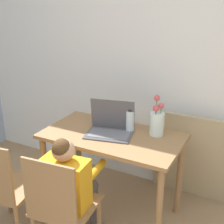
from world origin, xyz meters
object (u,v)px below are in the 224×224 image
object	(u,v)px
chair_spare	(3,189)
flower_vase	(157,122)
laptop	(111,126)
water_bottle	(130,121)
chair_occupied	(61,208)
person_seated	(70,181)

from	to	relation	value
chair_spare	flower_vase	xyz separation A→B (m)	(0.90, 0.80, 0.42)
laptop	water_bottle	bearing A→B (deg)	25.58
chair_occupied	flower_vase	bearing A→B (deg)	-120.89
chair_spare	person_seated	world-z (taller)	person_seated
chair_spare	flower_vase	bearing A→B (deg)	-146.64
flower_vase	water_bottle	size ratio (longest dim) A/B	1.66
chair_occupied	person_seated	size ratio (longest dim) A/B	0.92
laptop	flower_vase	size ratio (longest dim) A/B	1.27
chair_occupied	chair_spare	distance (m)	0.52
person_seated	chair_spare	bearing A→B (deg)	10.49
chair_occupied	chair_spare	bearing A→B (deg)	-3.23
chair_spare	water_bottle	size ratio (longest dim) A/B	4.41
water_bottle	laptop	bearing A→B (deg)	-141.69
laptop	water_bottle	xyz separation A→B (m)	(0.13, 0.10, 0.03)
chair_spare	water_bottle	bearing A→B (deg)	-140.28
flower_vase	chair_occupied	bearing A→B (deg)	-115.81
chair_occupied	flower_vase	distance (m)	0.97
laptop	flower_vase	bearing A→B (deg)	9.42
chair_spare	chair_occupied	bearing A→B (deg)	173.45
water_bottle	person_seated	bearing A→B (deg)	-105.89
chair_occupied	chair_spare	world-z (taller)	same
person_seated	water_bottle	xyz separation A→B (m)	(0.18, 0.62, 0.26)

